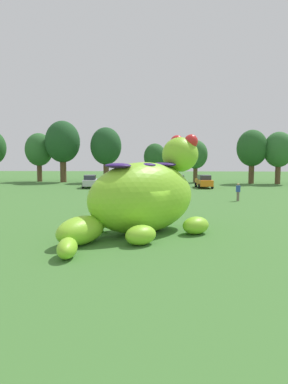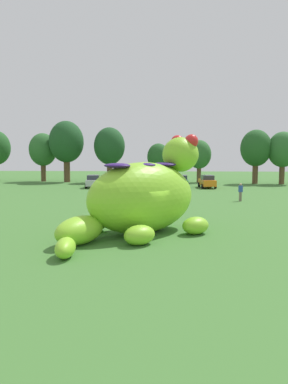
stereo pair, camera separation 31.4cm
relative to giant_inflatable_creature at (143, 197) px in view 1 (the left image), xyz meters
The scene contains 16 objects.
ground_plane 2.15m from the giant_inflatable_creature, 66.52° to the right, with size 160.00×160.00×0.00m, color #427533.
giant_inflatable_creature is the anchor object (origin of this frame).
car_silver 29.47m from the giant_inflatable_creature, 106.90° to the left, with size 2.28×4.26×1.72m.
car_black 29.22m from the giant_inflatable_creature, 99.25° to the left, with size 2.02×4.14×1.72m.
car_white 28.13m from the giant_inflatable_creature, 92.18° to the left, with size 2.00×4.13×1.72m.
car_green 28.92m from the giant_inflatable_creature, 83.48° to the left, with size 1.96×4.11×1.72m.
car_orange 29.62m from the giant_inflatable_creature, 76.81° to the left, with size 2.21×4.23×1.72m.
tree_left 44.04m from the giant_inflatable_creature, 116.06° to the left, with size 4.52×4.52×8.03m.
tree_mid_left 41.28m from the giant_inflatable_creature, 111.36° to the left, with size 5.58×5.58×9.90m.
tree_centre_left 39.22m from the giant_inflatable_creature, 101.69° to the left, with size 4.98×4.98×8.83m.
tree_centre 37.36m from the giant_inflatable_creature, 90.01° to the left, with size 3.51×3.51×6.22m.
tree_centre_right 39.58m from the giant_inflatable_creature, 80.48° to the left, with size 3.84×3.84×6.81m.
tree_mid_right 39.67m from the giant_inflatable_creature, 67.82° to the left, with size 4.65×4.65×8.26m.
tree_right 40.75m from the giant_inflatable_creature, 62.48° to the left, with size 4.46×4.46×7.92m.
spectator_near_inflatable 7.64m from the giant_inflatable_creature, 98.17° to the left, with size 0.38×0.26×1.71m.
spectator_mid_field 16.98m from the giant_inflatable_creature, 60.42° to the left, with size 0.38×0.26×1.71m.
Camera 1 is at (0.75, -19.53, 4.35)m, focal length 33.93 mm.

